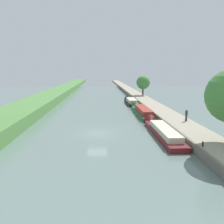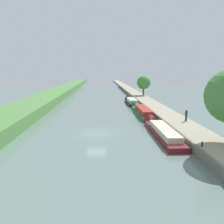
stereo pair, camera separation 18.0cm
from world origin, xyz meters
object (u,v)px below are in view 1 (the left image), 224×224
at_px(narrowboat_green, 142,111).
at_px(narrowboat_black, 131,101).
at_px(person_walking, 186,115).
at_px(mooring_bollard_near, 203,144).
at_px(mooring_bollard_far, 136,96).
at_px(narrowboat_maroon, 161,130).

xyz_separation_m(narrowboat_green, narrowboat_black, (-0.21, 12.90, -0.05)).
height_order(narrowboat_black, person_walking, person_walking).
xyz_separation_m(narrowboat_green, mooring_bollard_near, (1.76, -20.22, 0.62)).
xyz_separation_m(mooring_bollard_near, mooring_bollard_far, (0.00, 37.65, 0.00)).
height_order(narrowboat_green, mooring_bollard_near, mooring_bollard_near).
bearing_deg(mooring_bollard_near, narrowboat_black, 93.40).
bearing_deg(person_walking, narrowboat_maroon, -146.37).
xyz_separation_m(narrowboat_black, mooring_bollard_far, (1.97, 4.53, 0.67)).
bearing_deg(mooring_bollard_far, narrowboat_maroon, -93.36).
bearing_deg(mooring_bollard_near, narrowboat_maroon, 103.77).
bearing_deg(narrowboat_maroon, narrowboat_black, 90.41).
distance_m(narrowboat_maroon, mooring_bollard_near, 7.53).
bearing_deg(narrowboat_black, narrowboat_green, -89.09).
xyz_separation_m(person_walking, mooring_bollard_near, (-2.42, -10.08, -0.65)).
height_order(narrowboat_maroon, mooring_bollard_far, mooring_bollard_far).
bearing_deg(narrowboat_black, mooring_bollard_near, -86.60).
distance_m(narrowboat_black, mooring_bollard_near, 33.19).
height_order(narrowboat_black, mooring_bollard_near, mooring_bollard_near).
bearing_deg(narrowboat_black, narrowboat_maroon, -89.59).
xyz_separation_m(person_walking, mooring_bollard_far, (-2.42, 27.57, -0.65)).
height_order(narrowboat_maroon, narrowboat_green, narrowboat_green).
relative_size(narrowboat_green, mooring_bollard_far, 29.71).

